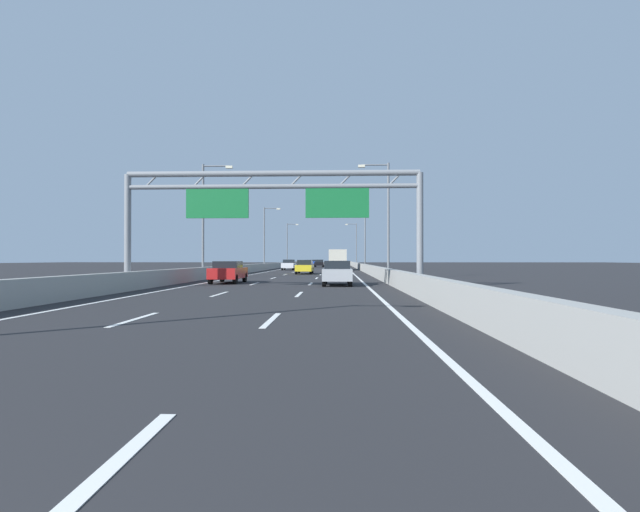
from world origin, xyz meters
name	(u,v)px	position (x,y,z in m)	size (l,w,h in m)	color
ground_plane	(321,267)	(0.00, 100.00, 0.00)	(260.00, 260.00, 0.00)	#262628
lane_dash_left_1	(135,319)	(-1.80, 12.50, 0.01)	(0.16, 3.00, 0.01)	white
lane_dash_left_2	(220,294)	(-1.80, 21.50, 0.01)	(0.16, 3.00, 0.01)	white
lane_dash_left_3	(255,284)	(-1.80, 30.50, 0.01)	(0.16, 3.00, 0.01)	white
lane_dash_left_4	(273,278)	(-1.80, 39.50, 0.01)	(0.16, 3.00, 0.01)	white
lane_dash_left_5	(285,275)	(-1.80, 48.50, 0.01)	(0.16, 3.00, 0.01)	white
lane_dash_left_6	(294,272)	(-1.80, 57.50, 0.01)	(0.16, 3.00, 0.01)	white
lane_dash_left_7	(299,270)	(-1.80, 66.50, 0.01)	(0.16, 3.00, 0.01)	white
lane_dash_left_8	(304,269)	(-1.80, 75.50, 0.01)	(0.16, 3.00, 0.01)	white
lane_dash_left_9	(308,268)	(-1.80, 84.50, 0.01)	(0.16, 3.00, 0.01)	white
lane_dash_left_10	(310,267)	(-1.80, 93.50, 0.01)	(0.16, 3.00, 0.01)	white
lane_dash_left_11	(313,266)	(-1.80, 102.50, 0.01)	(0.16, 3.00, 0.01)	white
lane_dash_left_12	(315,266)	(-1.80, 111.50, 0.01)	(0.16, 3.00, 0.01)	white
lane_dash_left_13	(317,265)	(-1.80, 120.50, 0.01)	(0.16, 3.00, 0.01)	white
lane_dash_left_14	(318,265)	(-1.80, 129.50, 0.01)	(0.16, 3.00, 0.01)	white
lane_dash_left_15	(319,264)	(-1.80, 138.50, 0.01)	(0.16, 3.00, 0.01)	white
lane_dash_left_16	(320,264)	(-1.80, 147.50, 0.01)	(0.16, 3.00, 0.01)	white
lane_dash_left_17	(321,264)	(-1.80, 156.50, 0.01)	(0.16, 3.00, 0.01)	white
lane_dash_right_0	(92,484)	(1.80, 3.50, 0.01)	(0.16, 3.00, 0.01)	white
lane_dash_right_1	(271,320)	(1.80, 12.50, 0.01)	(0.16, 3.00, 0.01)	white
lane_dash_right_2	(299,294)	(1.80, 21.50, 0.01)	(0.16, 3.00, 0.01)	white
lane_dash_right_3	(311,284)	(1.80, 30.50, 0.01)	(0.16, 3.00, 0.01)	white
lane_dash_right_4	(317,278)	(1.80, 39.50, 0.01)	(0.16, 3.00, 0.01)	white
lane_dash_right_5	(321,275)	(1.80, 48.50, 0.01)	(0.16, 3.00, 0.01)	white
lane_dash_right_6	(323,272)	(1.80, 57.50, 0.01)	(0.16, 3.00, 0.01)	white
lane_dash_right_7	(325,270)	(1.80, 66.50, 0.01)	(0.16, 3.00, 0.01)	white
lane_dash_right_8	(327,269)	(1.80, 75.50, 0.01)	(0.16, 3.00, 0.01)	white
lane_dash_right_9	(328,268)	(1.80, 84.50, 0.01)	(0.16, 3.00, 0.01)	white
lane_dash_right_10	(329,267)	(1.80, 93.50, 0.01)	(0.16, 3.00, 0.01)	white
lane_dash_right_11	(330,266)	(1.80, 102.50, 0.01)	(0.16, 3.00, 0.01)	white
lane_dash_right_12	(330,266)	(1.80, 111.50, 0.01)	(0.16, 3.00, 0.01)	white
lane_dash_right_13	(331,265)	(1.80, 120.50, 0.01)	(0.16, 3.00, 0.01)	white
lane_dash_right_14	(331,265)	(1.80, 129.50, 0.01)	(0.16, 3.00, 0.01)	white
lane_dash_right_15	(332,264)	(1.80, 138.50, 0.01)	(0.16, 3.00, 0.01)	white
lane_dash_right_16	(332,264)	(1.80, 147.50, 0.01)	(0.16, 3.00, 0.01)	white
lane_dash_right_17	(332,264)	(1.80, 156.50, 0.01)	(0.16, 3.00, 0.01)	white
edge_line_left	(290,268)	(-5.25, 88.00, 0.01)	(0.16, 176.00, 0.01)	white
edge_line_right	(347,268)	(5.25, 88.00, 0.01)	(0.16, 176.00, 0.01)	white
barrier_left	(293,264)	(-6.90, 110.00, 0.47)	(0.45, 220.00, 0.95)	#9E9E99
barrier_right	(352,264)	(6.90, 110.00, 0.47)	(0.45, 220.00, 0.95)	#9E9E99
sign_gantry	(273,199)	(0.06, 25.67, 4.81)	(16.17, 0.36, 6.36)	gray
streetlamp_left_mid	(206,213)	(-7.47, 39.44, 5.40)	(2.58, 0.28, 9.50)	slate
streetlamp_right_mid	(385,213)	(7.47, 39.44, 5.40)	(2.58, 0.28, 9.50)	slate
streetlamp_left_far	(266,234)	(-7.47, 72.54, 5.40)	(2.58, 0.28, 9.50)	slate
streetlamp_right_far	(364,234)	(7.47, 72.54, 5.40)	(2.58, 0.28, 9.50)	slate
streetlamp_left_distant	(288,242)	(-7.47, 105.64, 5.40)	(2.58, 0.28, 9.50)	slate
streetlamp_right_distant	(355,242)	(7.47, 105.64, 5.40)	(2.58, 0.28, 9.50)	slate
silver_car	(337,273)	(3.50, 29.04, 0.77)	(1.72, 4.20, 1.49)	#A8ADB2
yellow_car	(305,267)	(0.02, 50.73, 0.75)	(1.70, 4.64, 1.49)	yellow
white_car	(289,265)	(-3.51, 68.43, 0.77)	(1.75, 4.39, 1.51)	silver
black_car	(319,263)	(-0.11, 94.49, 0.75)	(1.78, 4.64, 1.47)	black
orange_car	(309,263)	(-3.56, 116.54, 0.72)	(1.75, 4.47, 1.39)	orange
blue_car	(313,262)	(-3.46, 132.94, 0.72)	(1.83, 4.28, 1.39)	#2347AD
red_car	(228,272)	(-3.70, 31.40, 0.76)	(1.79, 4.15, 1.45)	red
box_truck	(338,259)	(3.54, 68.89, 1.60)	(2.47, 7.56, 2.91)	#194799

